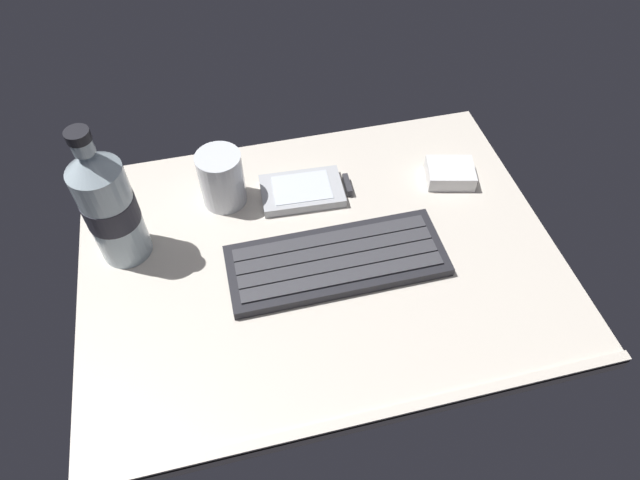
{
  "coord_description": "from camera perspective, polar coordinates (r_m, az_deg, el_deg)",
  "views": [
    {
      "loc": [
        -10.57,
        -44.02,
        59.34
      ],
      "look_at": [
        0.0,
        0.0,
        3.0
      ],
      "focal_mm": 30.76,
      "sensor_mm": 36.0,
      "label": 1
    }
  ],
  "objects": [
    {
      "name": "charger_block",
      "position": [
        0.86,
        13.37,
        6.78
      ],
      "size": [
        8.12,
        7.09,
        2.4
      ],
      "primitive_type": "cube",
      "rotation": [
        0.0,
        0.0,
        -0.24
      ],
      "color": "white",
      "rests_on": "ground_plane"
    },
    {
      "name": "handheld_device",
      "position": [
        0.82,
        -1.44,
        5.21
      ],
      "size": [
        13.09,
        8.23,
        1.5
      ],
      "color": "#B7BABF",
      "rests_on": "ground_plane"
    },
    {
      "name": "keyboard",
      "position": [
        0.73,
        1.74,
        -2.13
      ],
      "size": [
        29.02,
        11.04,
        1.7
      ],
      "color": "#232328",
      "rests_on": "ground_plane"
    },
    {
      "name": "water_bottle",
      "position": [
        0.73,
        -21.12,
        3.39
      ],
      "size": [
        6.73,
        6.73,
        20.8
      ],
      "color": "silver",
      "rests_on": "ground_plane"
    },
    {
      "name": "juice_cup",
      "position": [
        0.8,
        -10.16,
        6.12
      ],
      "size": [
        6.4,
        6.4,
        8.5
      ],
      "color": "silver",
      "rests_on": "ground_plane"
    },
    {
      "name": "ground_plane",
      "position": [
        0.75,
        0.04,
        -2.03
      ],
      "size": [
        64.0,
        48.0,
        2.8
      ],
      "color": "beige"
    }
  ]
}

